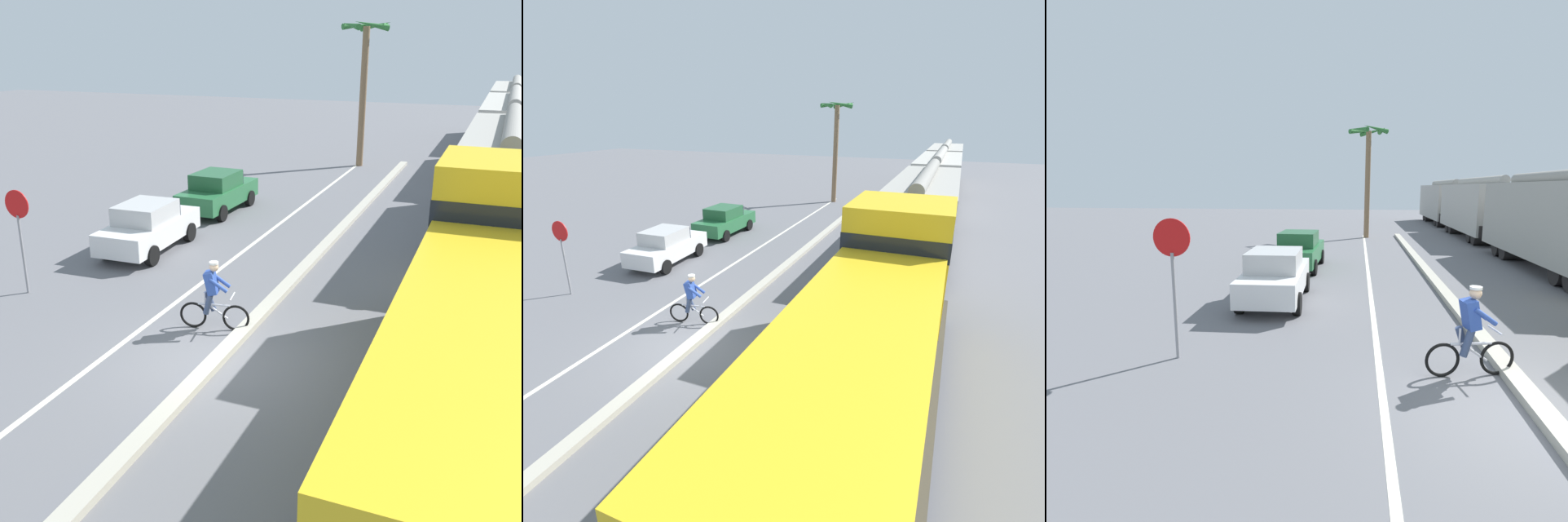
{
  "view_description": "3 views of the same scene",
  "coord_description": "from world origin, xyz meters",
  "views": [
    {
      "loc": [
        5.2,
        -10.55,
        6.52
      ],
      "look_at": [
        -0.21,
        2.95,
        1.26
      ],
      "focal_mm": 42.0,
      "sensor_mm": 36.0,
      "label": 1
    },
    {
      "loc": [
        6.64,
        -8.59,
        6.47
      ],
      "look_at": [
        1.54,
        3.5,
        1.79
      ],
      "focal_mm": 28.0,
      "sensor_mm": 36.0,
      "label": 2
    },
    {
      "loc": [
        -2.88,
        -6.1,
        3.47
      ],
      "look_at": [
        -4.62,
        7.9,
        0.92
      ],
      "focal_mm": 28.0,
      "sensor_mm": 36.0,
      "label": 3
    }
  ],
  "objects": [
    {
      "name": "hopper_car_trailing",
      "position": [
        5.35,
        34.98,
        2.08
      ],
      "size": [
        2.9,
        10.6,
        4.18
      ],
      "color": "#A9A79F",
      "rests_on": "ground"
    },
    {
      "name": "locomotive",
      "position": [
        5.35,
        -0.38,
        1.8
      ],
      "size": [
        3.1,
        11.61,
        4.2
      ],
      "color": "gold",
      "rests_on": "ground"
    },
    {
      "name": "cyclist",
      "position": [
        -0.77,
        1.32,
        0.82
      ],
      "size": [
        1.69,
        0.54,
        1.71
      ],
      "color": "black",
      "rests_on": "ground"
    },
    {
      "name": "parked_car_green",
      "position": [
        -5.36,
        11.1,
        0.82
      ],
      "size": [
        1.91,
        4.24,
        1.62
      ],
      "color": "#286B3D",
      "rests_on": "ground"
    },
    {
      "name": "hopper_car_lead",
      "position": [
        5.35,
        11.78,
        2.08
      ],
      "size": [
        2.9,
        10.6,
        4.18
      ],
      "color": "#A09D95",
      "rests_on": "ground"
    },
    {
      "name": "lane_stripe",
      "position": [
        -2.4,
        6.0,
        0.0
      ],
      "size": [
        0.14,
        36.0,
        0.01
      ],
      "primitive_type": "cube",
      "color": "silver",
      "rests_on": "ground"
    },
    {
      "name": "median_curb",
      "position": [
        0.0,
        6.0,
        0.08
      ],
      "size": [
        0.36,
        36.0,
        0.16
      ],
      "primitive_type": "cube",
      "color": "#B2AD9E",
      "rests_on": "ground"
    },
    {
      "name": "hopper_car_middle",
      "position": [
        5.35,
        23.38,
        2.08
      ],
      "size": [
        2.9,
        10.6,
        4.18
      ],
      "color": "#B0AEA6",
      "rests_on": "ground"
    },
    {
      "name": "palm_tree_near",
      "position": [
        -2.22,
        22.74,
        5.43
      ],
      "size": [
        2.71,
        2.77,
        7.6
      ],
      "color": "#846647",
      "rests_on": "ground"
    },
    {
      "name": "parked_car_white",
      "position": [
        -5.34,
        5.84,
        0.82
      ],
      "size": [
        1.94,
        4.26,
        1.62
      ],
      "color": "silver",
      "rests_on": "ground"
    },
    {
      "name": "ground_plane",
      "position": [
        0.0,
        0.0,
        0.0
      ],
      "size": [
        120.0,
        120.0,
        0.0
      ],
      "primitive_type": "plane",
      "color": "slate"
    },
    {
      "name": "stop_sign",
      "position": [
        -6.51,
        1.45,
        2.02
      ],
      "size": [
        0.76,
        0.08,
        2.88
      ],
      "color": "gray",
      "rests_on": "ground"
    }
  ]
}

